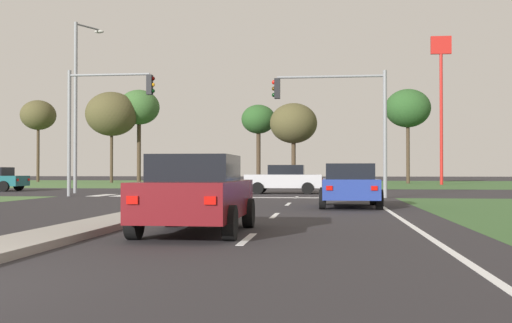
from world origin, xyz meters
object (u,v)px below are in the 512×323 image
at_px(treeline_fifth, 294,124).
at_px(treeline_sixth, 408,109).
at_px(car_silver_fifth, 284,179).
at_px(car_grey_near, 189,179).
at_px(traffic_signal_near_right, 343,110).
at_px(traffic_signal_near_left, 99,110).
at_px(treeline_near, 38,116).
at_px(treeline_second, 112,114).
at_px(fastfood_pole_sign, 441,78).
at_px(street_lamp_second, 78,98).
at_px(treeline_third, 139,108).
at_px(treeline_fourth, 258,120).
at_px(car_blue_fourth, 349,185).
at_px(car_maroon_third, 197,193).

distance_m(treeline_fifth, treeline_sixth, 11.39).
height_order(car_silver_fifth, treeline_fifth, treeline_fifth).
height_order(car_grey_near, traffic_signal_near_right, traffic_signal_near_right).
relative_size(traffic_signal_near_left, treeline_near, 0.67).
height_order(car_silver_fifth, treeline_second, treeline_second).
xyz_separation_m(traffic_signal_near_left, treeline_fifth, (7.64, 34.17, 1.85)).
bearing_deg(fastfood_pole_sign, car_silver_fifth, -118.30).
distance_m(street_lamp_second, treeline_fifth, 31.72).
bearing_deg(treeline_second, treeline_third, 31.75).
relative_size(traffic_signal_near_left, treeline_sixth, 0.67).
xyz_separation_m(treeline_second, treeline_fifth, (18.95, 0.60, -1.11)).
distance_m(treeline_near, treeline_second, 10.53).
height_order(treeline_fourth, treeline_fifth, treeline_fourth).
relative_size(treeline_near, treeline_sixth, 0.99).
height_order(traffic_signal_near_left, treeline_third, treeline_third).
bearing_deg(treeline_third, street_lamp_second, -78.95).
xyz_separation_m(treeline_near, treeline_fifth, (28.79, -3.13, -1.39)).
bearing_deg(traffic_signal_near_left, car_blue_fourth, -32.46).
relative_size(treeline_second, treeline_third, 0.96).
xyz_separation_m(car_maroon_third, traffic_signal_near_left, (-8.46, 16.92, 3.40)).
xyz_separation_m(treeline_near, treeline_sixth, (40.07, -4.19, -0.10)).
relative_size(car_silver_fifth, treeline_fourth, 0.50).
distance_m(treeline_second, treeline_fourth, 15.60).
height_order(treeline_third, treeline_sixth, treeline_third).
relative_size(fastfood_pole_sign, treeline_sixth, 1.43).
height_order(car_grey_near, treeline_fourth, treeline_fourth).
bearing_deg(car_silver_fifth, treeline_fifth, 2.12).
height_order(car_maroon_third, car_blue_fourth, car_maroon_third).
xyz_separation_m(car_maroon_third, treeline_sixth, (10.45, 50.03, 6.54)).
distance_m(traffic_signal_near_left, treeline_fifth, 35.06).
xyz_separation_m(car_maroon_third, treeline_fifth, (-0.82, 51.09, 5.25)).
distance_m(car_maroon_third, treeline_fifth, 51.36).
xyz_separation_m(car_blue_fourth, treeline_sixth, (7.09, 40.63, 6.57)).
distance_m(car_maroon_third, street_lamp_second, 24.39).
bearing_deg(treeline_fourth, treeline_second, -163.07).
distance_m(traffic_signal_near_right, treeline_fourth, 39.07).
relative_size(car_grey_near, treeline_fourth, 0.50).
height_order(car_blue_fourth, car_silver_fifth, car_silver_fifth).
bearing_deg(traffic_signal_near_left, treeline_sixth, 60.27).
distance_m(traffic_signal_near_right, treeline_near, 49.89).
relative_size(fastfood_pole_sign, treeline_third, 1.35).
distance_m(traffic_signal_near_right, treeline_sixth, 34.02).
distance_m(treeline_fourth, treeline_sixth, 16.11).
relative_size(treeline_fourth, treeline_fifth, 1.04).
relative_size(treeline_fifth, treeline_sixth, 0.88).
bearing_deg(treeline_fourth, street_lamp_second, -100.73).
xyz_separation_m(car_grey_near, treeline_fourth, (0.70, 31.00, 5.97)).
bearing_deg(treeline_sixth, traffic_signal_near_left, -119.73).
relative_size(fastfood_pole_sign, treeline_near, 1.45).
xyz_separation_m(fastfood_pole_sign, treeline_sixth, (-2.27, 5.19, -2.22)).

